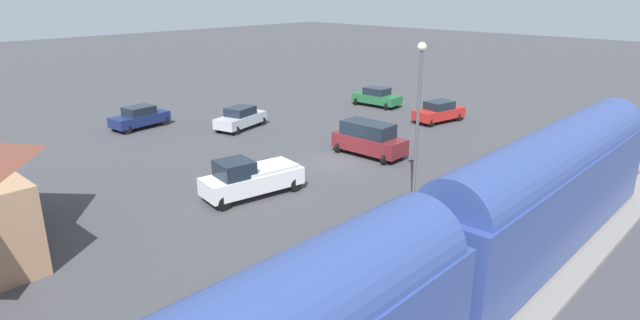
% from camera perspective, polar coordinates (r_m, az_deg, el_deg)
% --- Properties ---
extents(ground_plane, '(200.00, 200.00, 0.00)m').
position_cam_1_polar(ground_plane, '(33.42, 1.82, -0.19)').
color(ground_plane, '#424247').
extents(railway_track, '(4.80, 70.00, 0.30)m').
position_cam_1_polar(railway_track, '(26.91, 24.89, -6.48)').
color(railway_track, gray).
rests_on(railway_track, ground).
extents(platform, '(3.20, 46.00, 0.30)m').
position_cam_1_polar(platform, '(28.19, 17.26, -4.32)').
color(platform, '#B7B2A8').
rests_on(platform, ground).
extents(pedestrian_on_platform, '(0.36, 0.36, 1.71)m').
position_cam_1_polar(pedestrian_on_platform, '(29.57, 20.43, -1.25)').
color(pedestrian_on_platform, '#23284C').
rests_on(pedestrian_on_platform, platform).
extents(pedestrian_waiting_far, '(0.36, 0.36, 1.71)m').
position_cam_1_polar(pedestrian_waiting_far, '(28.48, 19.10, -1.83)').
color(pedestrian_waiting_far, '#23284C').
rests_on(pedestrian_waiting_far, platform).
extents(sedan_silver, '(2.86, 4.81, 1.74)m').
position_cam_1_polar(sedan_silver, '(41.51, -8.63, 4.56)').
color(sedan_silver, silver).
rests_on(sedan_silver, ground).
extents(sedan_navy, '(2.30, 4.67, 1.74)m').
position_cam_1_polar(sedan_navy, '(43.63, -19.01, 4.43)').
color(sedan_navy, navy).
rests_on(sedan_navy, ground).
extents(suv_maroon, '(4.93, 2.46, 2.22)m').
position_cam_1_polar(suv_maroon, '(34.51, 5.33, 2.34)').
color(suv_maroon, maroon).
rests_on(suv_maroon, ground).
extents(sedan_green, '(4.58, 2.44, 1.74)m').
position_cam_1_polar(sedan_green, '(49.36, 6.18, 6.85)').
color(sedan_green, '#236638').
rests_on(sedan_green, ground).
extents(pickup_white, '(2.85, 5.66, 2.14)m').
position_cam_1_polar(pickup_white, '(27.88, -7.56, -1.93)').
color(pickup_white, white).
rests_on(pickup_white, ground).
extents(sedan_red, '(2.62, 4.76, 1.74)m').
position_cam_1_polar(sedan_red, '(44.25, 12.80, 5.16)').
color(sedan_red, red).
rests_on(sedan_red, ground).
extents(light_pole_near_platform, '(0.44, 0.44, 8.13)m').
position_cam_1_polar(light_pole_near_platform, '(26.21, 10.66, 5.85)').
color(light_pole_near_platform, '#515156').
rests_on(light_pole_near_platform, ground).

